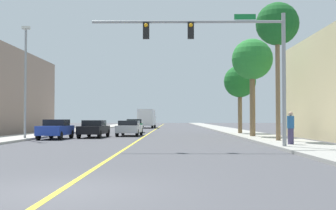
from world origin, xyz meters
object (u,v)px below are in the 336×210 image
(car_black, at_px, (94,128))
(car_silver, at_px, (130,128))
(palm_mid, at_px, (252,60))
(delivery_truck, at_px, (147,118))
(car_green, at_px, (134,126))
(car_blue, at_px, (56,129))
(car_gray, at_px, (94,126))
(traffic_signal_mast, at_px, (226,49))
(pedestrian, at_px, (291,128))
(palm_near, at_px, (277,26))
(street_lamp, at_px, (25,76))
(palm_far, at_px, (240,82))

(car_black, bearing_deg, car_silver, 52.62)
(palm_mid, relative_size, car_silver, 1.69)
(delivery_truck, bearing_deg, car_green, -88.42)
(car_blue, xyz_separation_m, car_gray, (0.10, 14.70, -0.04))
(car_green, relative_size, car_black, 0.88)
(palm_mid, distance_m, car_gray, 20.41)
(traffic_signal_mast, distance_m, car_silver, 17.77)
(car_blue, bearing_deg, delivery_truck, -95.65)
(car_black, relative_size, pedestrian, 2.56)
(pedestrian, bearing_deg, car_gray, 92.50)
(palm_near, bearing_deg, palm_mid, 92.96)
(traffic_signal_mast, xyz_separation_m, car_green, (-6.94, 25.02, -4.34))
(palm_near, bearing_deg, car_black, 151.10)
(palm_near, height_order, delivery_truck, palm_near)
(traffic_signal_mast, relative_size, palm_near, 1.11)
(car_silver, bearing_deg, street_lamp, -131.63)
(street_lamp, distance_m, car_green, 17.93)
(car_green, bearing_deg, traffic_signal_mast, -76.90)
(car_gray, distance_m, pedestrian, 27.73)
(car_black, relative_size, car_silver, 0.98)
(car_gray, bearing_deg, car_black, 100.51)
(traffic_signal_mast, xyz_separation_m, palm_near, (4.01, 5.55, 2.41))
(street_lamp, relative_size, delivery_truck, 1.00)
(car_silver, height_order, delivery_truck, delivery_truck)
(palm_far, bearing_deg, delivery_truck, 110.76)
(car_green, height_order, pedestrian, pedestrian)
(car_silver, bearing_deg, car_green, 94.09)
(car_gray, height_order, delivery_truck, delivery_truck)
(palm_mid, relative_size, car_gray, 1.72)
(car_black, bearing_deg, car_gray, 102.80)
(palm_near, bearing_deg, car_green, 119.34)
(traffic_signal_mast, relative_size, pedestrian, 5.56)
(car_black, bearing_deg, delivery_truck, 88.30)
(car_silver, distance_m, pedestrian, 17.61)
(traffic_signal_mast, relative_size, car_silver, 2.14)
(car_gray, relative_size, delivery_truck, 0.56)
(palm_far, relative_size, delivery_truck, 0.80)
(palm_far, xyz_separation_m, car_black, (-12.86, -6.09, -4.30))
(car_green, xyz_separation_m, pedestrian, (10.62, -23.43, 0.28))
(street_lamp, height_order, delivery_truck, street_lamp)
(car_green, bearing_deg, palm_near, -63.06)
(palm_near, relative_size, pedestrian, 4.99)
(traffic_signal_mast, xyz_separation_m, palm_mid, (3.66, 12.22, 1.09))
(car_green, xyz_separation_m, car_black, (-2.18, -12.22, -0.02))
(palm_near, bearing_deg, delivery_truck, 104.75)
(car_green, height_order, car_gray, car_green)
(palm_mid, bearing_deg, pedestrian, -89.88)
(traffic_signal_mast, bearing_deg, car_gray, 114.65)
(car_gray, distance_m, car_black, 12.27)
(traffic_signal_mast, relative_size, street_lamp, 1.22)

